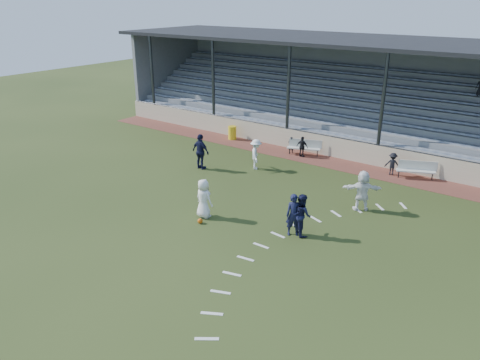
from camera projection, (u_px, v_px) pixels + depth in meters
name	position (u px, v px, depth m)	size (l,w,h in m)	color
ground	(205.00, 226.00, 19.85)	(90.00, 90.00, 0.00)	#2D3B18
cinder_track	(320.00, 160.00, 27.72)	(34.00, 2.00, 0.02)	brown
retaining_wall	(328.00, 146.00, 28.29)	(34.00, 0.18, 1.20)	beige
bench_left	(305.00, 146.00, 28.42)	(2.01, 1.18, 0.95)	silver
bench_right	(417.00, 168.00, 24.77)	(1.99, 1.25, 0.95)	silver
trash_bin	(232.00, 133.00, 31.55)	(0.56, 0.56, 0.89)	yellow
football	(200.00, 221.00, 20.04)	(0.22, 0.22, 0.22)	#C8540B
player_white_lead	(204.00, 199.00, 20.34)	(0.86, 0.56, 1.76)	white
player_navy_lead	(294.00, 215.00, 18.82)	(0.65, 0.42, 1.77)	#121533
player_navy_mid	(302.00, 215.00, 18.87)	(0.86, 0.67, 1.77)	#121533
player_white_wing	(256.00, 154.00, 26.06)	(1.10, 0.63, 1.71)	white
player_navy_wing	(201.00, 152.00, 26.01)	(1.18, 0.49, 2.01)	#121533
player_white_back	(362.00, 191.00, 21.01)	(1.75, 0.56, 1.89)	white
sub_left_near	(291.00, 145.00, 28.77)	(0.37, 0.24, 1.02)	black
sub_left_far	(302.00, 147.00, 28.03)	(0.74, 0.31, 1.26)	black
sub_right	(392.00, 164.00, 25.23)	(0.80, 0.46, 1.24)	black
grandstand	(362.00, 106.00, 31.22)	(34.60, 9.00, 6.61)	gray
penalty_arc	(289.00, 256.00, 17.59)	(3.89, 14.63, 0.01)	white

